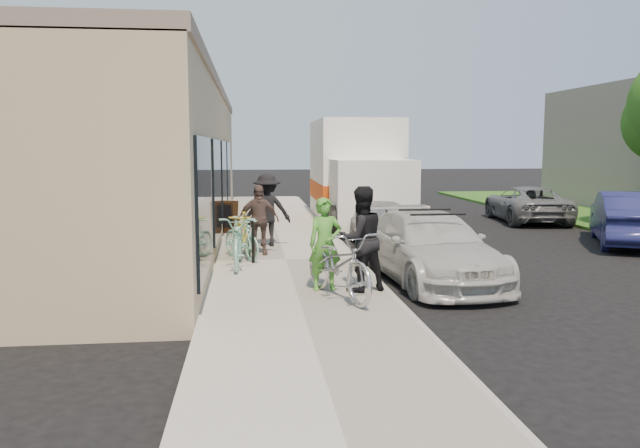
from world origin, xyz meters
name	(u,v)px	position (x,y,z in m)	size (l,w,h in m)	color
ground	(413,297)	(0.00, 0.00, 0.00)	(120.00, 120.00, 0.00)	black
sidewalk	(286,263)	(-2.00, 3.00, 0.07)	(3.00, 34.00, 0.15)	#B2ADA0
curb	(357,262)	(-0.45, 3.00, 0.07)	(0.12, 34.00, 0.13)	#9B968E
storefront	(161,162)	(-5.24, 7.99, 2.12)	(3.60, 20.00, 4.22)	tan
bike_rack	(251,236)	(-2.73, 2.93, 0.68)	(0.14, 0.62, 0.88)	black
sandwich_board	(227,217)	(-3.40, 7.29, 0.60)	(0.67, 0.67, 0.88)	black
sedan_white	(430,247)	(0.63, 1.22, 0.65)	(2.22, 4.63, 1.34)	beige
sedan_silver	(383,223)	(0.61, 5.27, 0.61)	(1.45, 3.59, 1.22)	#95959A
moving_truck	(357,177)	(0.83, 10.47, 1.52)	(2.72, 7.03, 3.43)	white
far_car_blue	(628,218)	(7.00, 4.90, 0.70)	(1.49, 4.27, 1.41)	navy
far_car_gray	(526,204)	(6.63, 10.08, 0.61)	(2.01, 4.36, 1.21)	slate
tandem_bike	(339,264)	(-1.36, -0.50, 0.70)	(0.73, 2.08, 1.09)	#BBBBBD
woman_rider	(325,244)	(-1.51, 0.08, 0.93)	(0.57, 0.37, 1.55)	#4C9B33
man_standing	(361,239)	(-0.93, -0.06, 1.03)	(0.85, 0.66, 1.75)	black
cruiser_bike_a	(241,238)	(-2.94, 3.17, 0.60)	(0.42, 1.50, 0.90)	#96DFC5
cruiser_bike_b	(239,241)	(-2.98, 2.33, 0.67)	(0.69, 1.97, 1.03)	#96DFC5
cruiser_bike_c	(242,235)	(-2.92, 3.40, 0.64)	(0.46, 1.63, 0.98)	gold
bystander_a	(267,210)	(-2.33, 4.88, 1.02)	(1.13, 0.65, 1.75)	black
bystander_b	(258,220)	(-2.56, 3.69, 0.93)	(0.91, 0.38, 1.56)	brown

